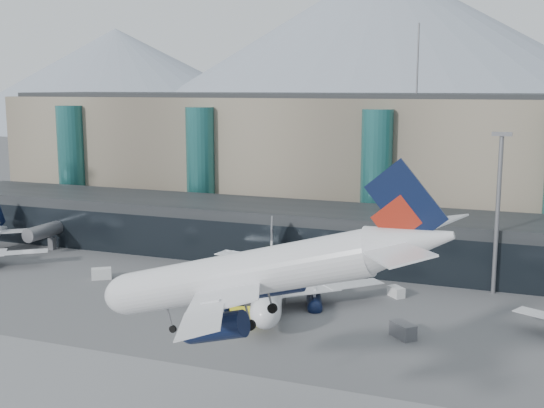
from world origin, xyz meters
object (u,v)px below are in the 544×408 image
at_px(lightmast_mid, 498,204).
at_px(veh_h, 245,317).
at_px(veh_a, 101,274).
at_px(hero_jet, 274,261).
at_px(veh_g, 396,292).
at_px(veh_c, 403,330).
at_px(jet_parked_mid, 269,271).
at_px(veh_b, 229,276).

bearing_deg(lightmast_mid, veh_h, -138.45).
bearing_deg(veh_a, hero_jet, -76.28).
relative_size(hero_jet, veh_g, 12.70).
distance_m(veh_c, veh_h, 21.48).
xyz_separation_m(jet_parked_mid, veh_a, (-30.86, 0.03, -3.56)).
height_order(veh_a, veh_g, veh_a).
height_order(hero_jet, veh_g, hero_jet).
bearing_deg(jet_parked_mid, veh_a, 70.54).
xyz_separation_m(lightmast_mid, hero_jet, (-15.44, -57.67, 3.43)).
distance_m(lightmast_mid, veh_g, 20.97).
bearing_deg(veh_h, jet_parked_mid, 68.55).
xyz_separation_m(hero_jet, veh_a, (-47.62, 42.10, -16.92)).
relative_size(lightmast_mid, veh_b, 9.80).
height_order(lightmast_mid, veh_c, lightmast_mid).
bearing_deg(veh_a, jet_parked_mid, -34.85).
height_order(jet_parked_mid, veh_b, jet_parked_mid).
bearing_deg(veh_c, veh_a, -146.39).
bearing_deg(veh_b, veh_h, -120.82).
bearing_deg(veh_c, veh_b, -162.84).
height_order(lightmast_mid, veh_h, lightmast_mid).
bearing_deg(veh_h, hero_jet, -88.82).
distance_m(veh_g, veh_h, 26.40).
bearing_deg(veh_g, veh_a, -125.55).
bearing_deg(hero_jet, veh_g, 90.23).
bearing_deg(hero_jet, veh_h, 119.39).
bearing_deg(hero_jet, veh_a, 140.32).
bearing_deg(lightmast_mid, veh_b, -168.23).
bearing_deg(hero_jet, jet_parked_mid, 113.51).
height_order(jet_parked_mid, veh_h, jet_parked_mid).
relative_size(hero_jet, veh_b, 13.32).
xyz_separation_m(jet_parked_mid, veh_c, (22.33, -9.18, -3.49)).
bearing_deg(jet_parked_mid, veh_c, -131.76).
bearing_deg(jet_parked_mid, hero_jet, -177.70).
xyz_separation_m(hero_jet, veh_g, (1.37, 50.18, -17.05)).
distance_m(veh_b, veh_h, 21.83).
xyz_separation_m(lightmast_mid, veh_g, (-14.07, -7.49, -13.62)).
relative_size(veh_a, veh_c, 0.91).
xyz_separation_m(hero_jet, veh_h, (-15.71, 30.06, -16.70)).
bearing_deg(veh_h, veh_a, 132.90).
relative_size(lightmast_mid, jet_parked_mid, 0.69).
bearing_deg(veh_c, veh_g, 147.11).
bearing_deg(veh_h, lightmast_mid, 15.14).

